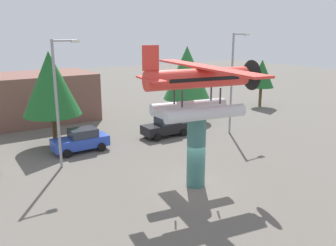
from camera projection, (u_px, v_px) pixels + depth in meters
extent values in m
plane|color=#605B54|center=(195.00, 185.00, 21.34)|extent=(140.00, 140.00, 0.00)
cylinder|color=#386B66|center=(196.00, 151.00, 20.80)|extent=(1.10, 1.10, 4.28)
cylinder|color=silver|center=(206.00, 113.00, 19.29)|extent=(4.85, 1.48, 0.70)
cylinder|color=#333338|center=(220.00, 96.00, 20.01)|extent=(0.12, 0.12, 0.90)
cylinder|color=#333338|center=(182.00, 99.00, 19.06)|extent=(0.12, 0.12, 0.90)
cylinder|color=silver|center=(189.00, 107.00, 21.06)|extent=(4.85, 1.48, 0.70)
cylinder|color=#333338|center=(211.00, 93.00, 20.89)|extent=(0.12, 0.12, 0.90)
cylinder|color=#333338|center=(174.00, 96.00, 19.95)|extent=(0.12, 0.12, 0.90)
cylinder|color=red|center=(198.00, 78.00, 19.73)|extent=(6.30, 2.10, 1.10)
cube|color=black|center=(201.00, 78.00, 19.81)|extent=(4.47, 1.84, 0.20)
cone|color=#262628|center=(246.00, 75.00, 21.01)|extent=(0.84, 0.98, 0.88)
cylinder|color=black|center=(251.00, 75.00, 21.17)|extent=(0.34, 1.78, 1.80)
cube|color=red|center=(204.00, 67.00, 19.73)|extent=(2.80, 10.44, 0.12)
cube|color=red|center=(151.00, 79.00, 18.60)|extent=(1.15, 2.88, 0.10)
cube|color=red|center=(151.00, 58.00, 18.32)|extent=(0.91, 0.27, 1.30)
cube|color=#2847B7|center=(80.00, 142.00, 27.19)|extent=(4.20, 1.70, 0.80)
cube|color=#2D333D|center=(83.00, 133.00, 27.14)|extent=(2.00, 1.56, 0.64)
cylinder|color=black|center=(60.00, 147.00, 27.30)|extent=(0.64, 0.22, 0.64)
cylinder|color=black|center=(67.00, 154.00, 25.84)|extent=(0.64, 0.22, 0.64)
cylinder|color=black|center=(93.00, 141.00, 28.74)|extent=(0.64, 0.22, 0.64)
cylinder|color=black|center=(102.00, 147.00, 27.29)|extent=(0.64, 0.22, 0.64)
cube|color=black|center=(166.00, 128.00, 31.14)|extent=(4.20, 1.70, 0.80)
cube|color=#2D333D|center=(168.00, 120.00, 31.10)|extent=(2.00, 1.56, 0.64)
cylinder|color=black|center=(147.00, 133.00, 31.25)|extent=(0.64, 0.22, 0.64)
cylinder|color=black|center=(158.00, 137.00, 29.80)|extent=(0.64, 0.22, 0.64)
cylinder|color=black|center=(172.00, 128.00, 32.69)|extent=(0.64, 0.22, 0.64)
cylinder|color=black|center=(184.00, 133.00, 31.24)|extent=(0.64, 0.22, 0.64)
cylinder|color=gray|center=(57.00, 106.00, 23.09)|extent=(0.18, 0.18, 8.50)
cylinder|color=gray|center=(64.00, 41.00, 22.48)|extent=(1.60, 0.12, 0.12)
cube|color=silver|center=(75.00, 41.00, 22.87)|extent=(0.50, 0.28, 0.20)
cylinder|color=gray|center=(231.00, 85.00, 31.22)|extent=(0.18, 0.18, 8.84)
cylinder|color=gray|center=(241.00, 34.00, 30.56)|extent=(1.60, 0.12, 0.12)
cube|color=silver|center=(246.00, 35.00, 30.95)|extent=(0.50, 0.28, 0.20)
cube|color=brown|center=(35.00, 97.00, 36.43)|extent=(11.47, 7.48, 4.80)
cylinder|color=brown|center=(55.00, 130.00, 28.43)|extent=(0.36, 0.36, 2.56)
cone|color=#1E6028|center=(51.00, 83.00, 27.48)|extent=(4.48, 4.48, 4.98)
cylinder|color=brown|center=(186.00, 109.00, 36.59)|extent=(0.36, 0.36, 2.29)
cone|color=#287033|center=(187.00, 73.00, 35.64)|extent=(4.76, 4.76, 5.28)
cylinder|color=brown|center=(260.00, 97.00, 43.51)|extent=(0.36, 0.36, 2.37)
cone|color=#1E6028|center=(262.00, 74.00, 42.80)|extent=(2.99, 2.99, 3.32)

